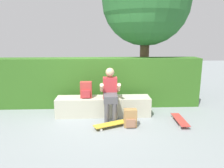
% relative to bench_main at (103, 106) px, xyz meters
% --- Properties ---
extents(ground_plane, '(24.00, 24.00, 0.00)m').
position_rel_bench_main_xyz_m(ground_plane, '(0.00, -0.30, -0.23)').
color(ground_plane, gray).
extents(bench_main, '(2.34, 0.50, 0.47)m').
position_rel_bench_main_xyz_m(bench_main, '(0.00, 0.00, 0.00)').
color(bench_main, '#B5B49D').
rests_on(bench_main, ground).
extents(person_skater, '(0.49, 0.62, 1.22)m').
position_rel_bench_main_xyz_m(person_skater, '(0.17, -0.22, 0.43)').
color(person_skater, '#B73338').
rests_on(person_skater, ground).
extents(skateboard_near_person, '(0.81, 0.51, 0.09)m').
position_rel_bench_main_xyz_m(skateboard_near_person, '(0.17, -0.77, -0.16)').
color(skateboard_near_person, gold).
rests_on(skateboard_near_person, ground).
extents(skateboard_beside_bench, '(0.22, 0.81, 0.09)m').
position_rel_bench_main_xyz_m(skateboard_beside_bench, '(1.76, -0.60, -0.16)').
color(skateboard_beside_bench, '#BC3833').
rests_on(skateboard_beside_bench, ground).
extents(backpack_on_bench, '(0.28, 0.23, 0.40)m').
position_rel_bench_main_xyz_m(backpack_on_bench, '(-0.42, -0.01, 0.43)').
color(backpack_on_bench, '#B23833').
rests_on(backpack_on_bench, bench_main).
extents(backpack_on_ground, '(0.28, 0.23, 0.40)m').
position_rel_bench_main_xyz_m(backpack_on_ground, '(0.59, -0.75, -0.04)').
color(backpack_on_ground, '#A37A47').
rests_on(backpack_on_ground, ground).
extents(hedge_row, '(5.76, 0.54, 1.37)m').
position_rel_bench_main_xyz_m(hedge_row, '(-0.18, 0.78, 0.45)').
color(hedge_row, '#31631E').
rests_on(hedge_row, ground).
extents(tree_behind_bench, '(2.53, 2.53, 4.20)m').
position_rel_bench_main_xyz_m(tree_behind_bench, '(1.26, 1.30, 2.68)').
color(tree_behind_bench, brown).
rests_on(tree_behind_bench, ground).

